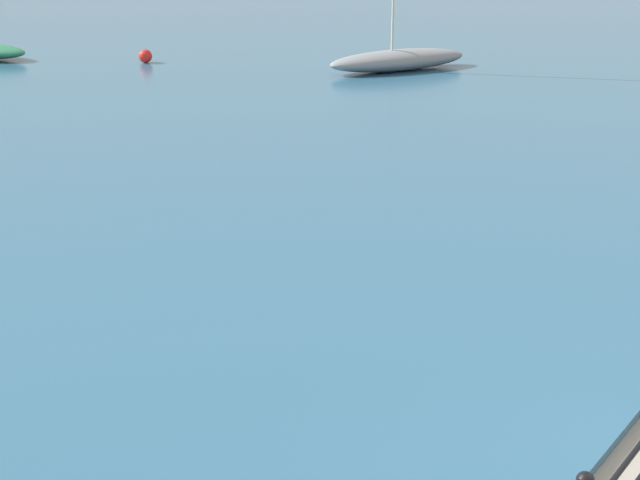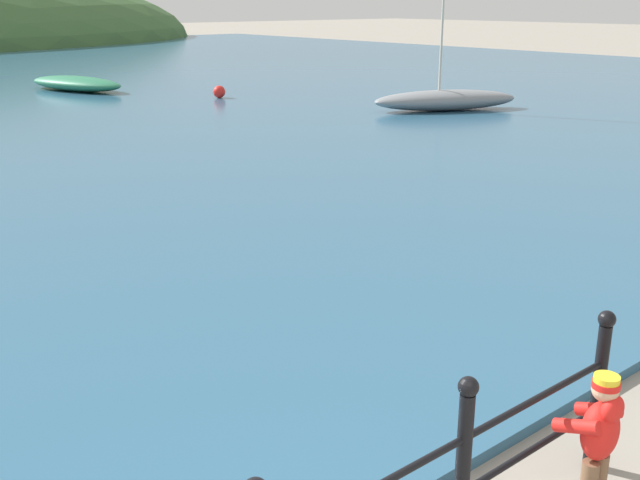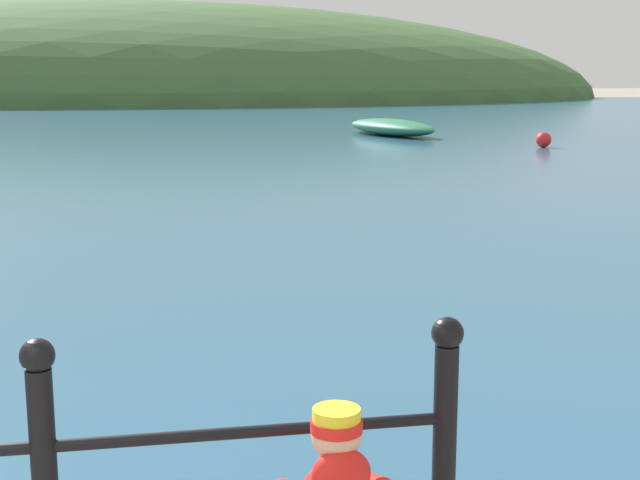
{
  "view_description": "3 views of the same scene",
  "coord_description": "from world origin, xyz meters",
  "px_view_note": "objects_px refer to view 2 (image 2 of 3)",
  "views": [
    {
      "loc": [
        -6.55,
        -0.06,
        4.57
      ],
      "look_at": [
        0.86,
        5.65,
        1.04
      ],
      "focal_mm": 50.0,
      "sensor_mm": 36.0,
      "label": 1
    },
    {
      "loc": [
        -1.89,
        -0.82,
        3.2
      ],
      "look_at": [
        2.17,
        4.05,
        1.16
      ],
      "focal_mm": 42.0,
      "sensor_mm": 36.0,
      "label": 2
    },
    {
      "loc": [
        1.54,
        -1.5,
        2.09
      ],
      "look_at": [
        2.74,
        5.03,
        0.83
      ],
      "focal_mm": 50.0,
      "sensor_mm": 36.0,
      "label": 3
    }
  ],
  "objects_px": {
    "boat_twin_mast": "(446,99)",
    "mooring_buoy": "(219,92)",
    "child_in_coat": "(599,433)",
    "boat_far_left": "(76,83)"
  },
  "relations": [
    {
      "from": "boat_twin_mast",
      "to": "mooring_buoy",
      "type": "xyz_separation_m",
      "value": [
        -3.55,
        6.73,
        -0.11
      ]
    },
    {
      "from": "boat_far_left",
      "to": "mooring_buoy",
      "type": "height_order",
      "value": "boat_far_left"
    },
    {
      "from": "boat_twin_mast",
      "to": "boat_far_left",
      "type": "xyz_separation_m",
      "value": [
        -6.35,
        11.79,
        -0.06
      ]
    },
    {
      "from": "child_in_coat",
      "to": "boat_far_left",
      "type": "relative_size",
      "value": 0.22
    },
    {
      "from": "mooring_buoy",
      "to": "child_in_coat",
      "type": "bearing_deg",
      "value": -116.13
    },
    {
      "from": "boat_far_left",
      "to": "boat_twin_mast",
      "type": "bearing_deg",
      "value": -61.68
    },
    {
      "from": "mooring_buoy",
      "to": "boat_far_left",
      "type": "bearing_deg",
      "value": 118.99
    },
    {
      "from": "boat_twin_mast",
      "to": "mooring_buoy",
      "type": "distance_m",
      "value": 7.61
    },
    {
      "from": "boat_twin_mast",
      "to": "mooring_buoy",
      "type": "relative_size",
      "value": 13.41
    },
    {
      "from": "boat_far_left",
      "to": "mooring_buoy",
      "type": "xyz_separation_m",
      "value": [
        2.8,
        -5.06,
        -0.05
      ]
    }
  ]
}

